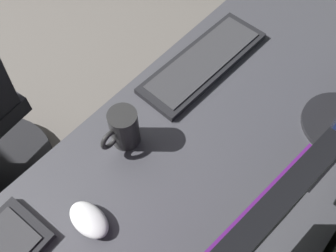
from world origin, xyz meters
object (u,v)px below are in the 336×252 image
drawer_pedestal (218,201)px  mouse_main (89,220)px  keyboard_spare (203,62)px  coffee_mug (123,128)px

drawer_pedestal → mouse_main: bearing=-19.8°
keyboard_spare → coffee_mug: bearing=1.1°
keyboard_spare → mouse_main: (0.53, 0.09, 0.01)m
drawer_pedestal → mouse_main: size_ratio=6.68×
drawer_pedestal → coffee_mug: 0.52m
keyboard_spare → mouse_main: mouse_main is taller
drawer_pedestal → coffee_mug: (0.17, -0.22, 0.44)m
mouse_main → coffee_mug: size_ratio=0.94×
drawer_pedestal → keyboard_spare: (-0.16, -0.23, 0.39)m
drawer_pedestal → coffee_mug: coffee_mug is taller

